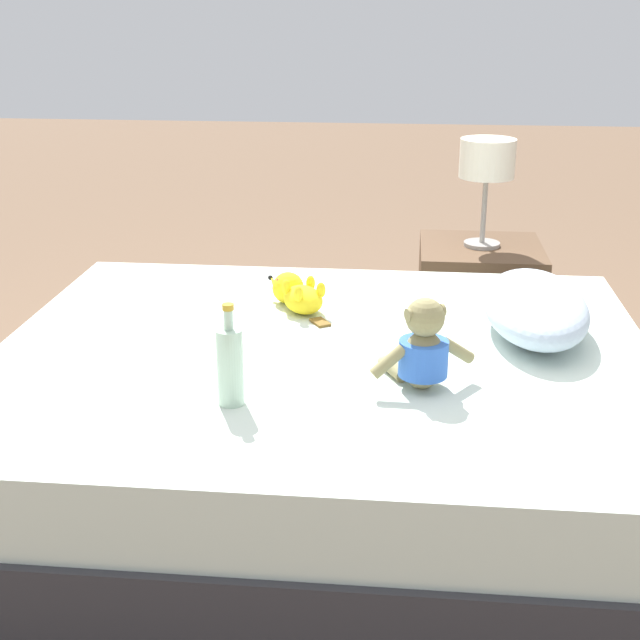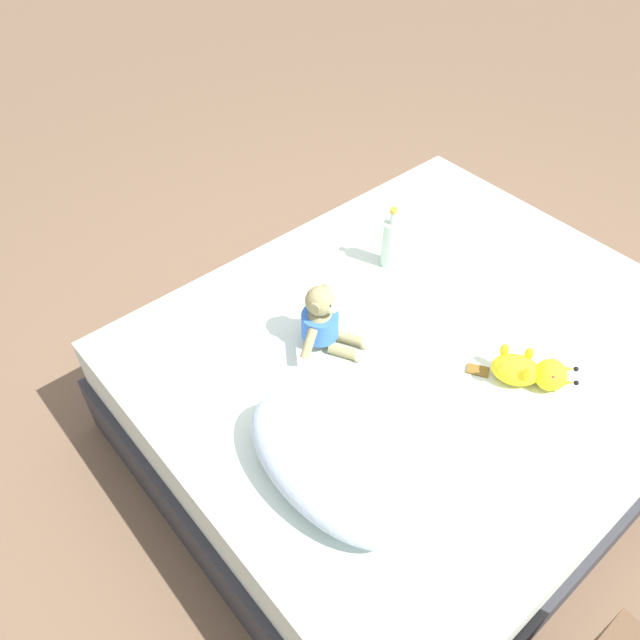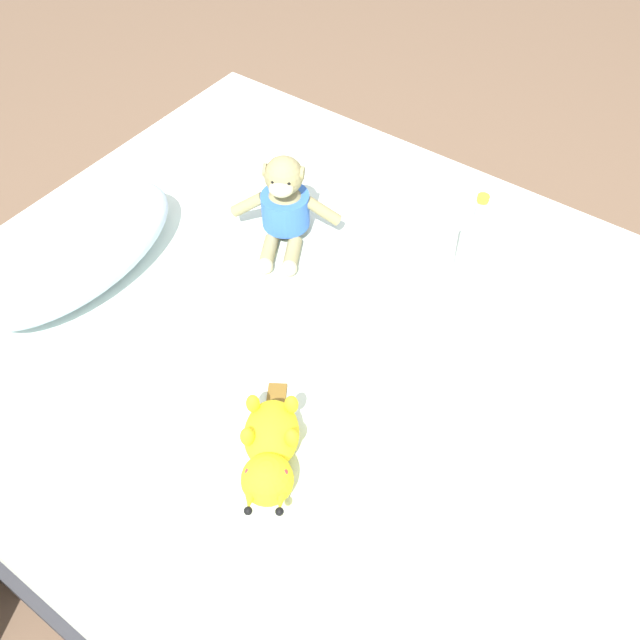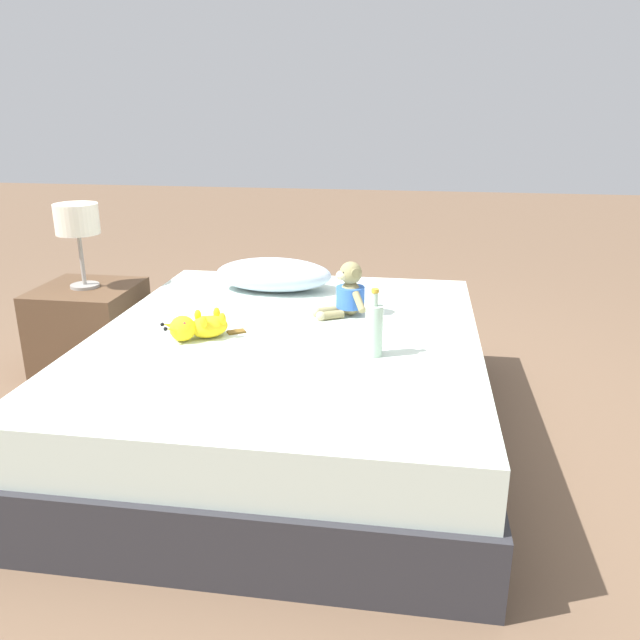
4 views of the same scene
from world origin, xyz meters
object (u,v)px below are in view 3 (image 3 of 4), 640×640
object	(u,v)px
pillow	(75,250)
plush_yellow_creature	(270,452)
bed	(320,391)
glass_bottle	(472,246)
plush_monkey	(285,207)

from	to	relation	value
pillow	plush_yellow_creature	xyz separation A→B (m)	(-0.14, -0.70, -0.03)
bed	pillow	xyz separation A→B (m)	(-0.18, 0.59, 0.31)
plush_yellow_creature	glass_bottle	world-z (taller)	glass_bottle
bed	plush_monkey	distance (m)	0.47
plush_yellow_creature	glass_bottle	size ratio (longest dim) A/B	1.20
glass_bottle	bed	bearing A→B (deg)	152.98
pillow	plush_monkey	world-z (taller)	plush_monkey
pillow	glass_bottle	bearing A→B (deg)	-54.98
glass_bottle	plush_monkey	bearing A→B (deg)	107.73
bed	plush_yellow_creature	world-z (taller)	plush_yellow_creature
bed	plush_yellow_creature	distance (m)	0.44
plush_yellow_creature	glass_bottle	xyz separation A→B (m)	(0.69, -0.07, 0.05)
pillow	glass_bottle	world-z (taller)	glass_bottle
plush_yellow_creature	pillow	bearing A→B (deg)	78.54
glass_bottle	pillow	bearing A→B (deg)	125.02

